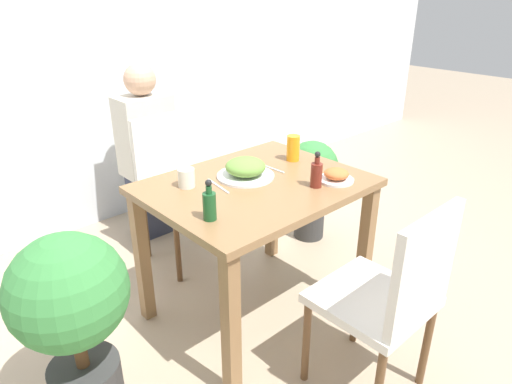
{
  "coord_description": "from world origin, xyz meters",
  "views": [
    {
      "loc": [
        -1.35,
        -1.47,
        1.61
      ],
      "look_at": [
        0.0,
        0.0,
        0.7
      ],
      "focal_mm": 32.0,
      "sensor_mm": 36.0,
      "label": 1
    }
  ],
  "objects_px": {
    "side_plate": "(336,176)",
    "sauce_bottle": "(316,173)",
    "juice_glass": "(293,148)",
    "person_figure": "(148,154)",
    "drink_cup": "(186,178)",
    "chair_far": "(175,181)",
    "chair_near": "(391,294)",
    "food_plate": "(245,169)",
    "condiment_bottle": "(209,204)",
    "potted_plant_left": "(72,313)",
    "potted_plant_right": "(311,178)"
  },
  "relations": [
    {
      "from": "person_figure",
      "to": "juice_glass",
      "type": "bearing_deg",
      "value": -74.29
    },
    {
      "from": "food_plate",
      "to": "condiment_bottle",
      "type": "height_order",
      "value": "condiment_bottle"
    },
    {
      "from": "sauce_bottle",
      "to": "chair_near",
      "type": "bearing_deg",
      "value": -106.29
    },
    {
      "from": "food_plate",
      "to": "person_figure",
      "type": "bearing_deg",
      "value": 87.35
    },
    {
      "from": "side_plate",
      "to": "drink_cup",
      "type": "xyz_separation_m",
      "value": [
        -0.56,
        0.43,
        0.02
      ]
    },
    {
      "from": "chair_far",
      "to": "person_figure",
      "type": "relative_size",
      "value": 0.77
    },
    {
      "from": "food_plate",
      "to": "sauce_bottle",
      "type": "distance_m",
      "value": 0.35
    },
    {
      "from": "side_plate",
      "to": "drink_cup",
      "type": "height_order",
      "value": "drink_cup"
    },
    {
      "from": "food_plate",
      "to": "chair_far",
      "type": "bearing_deg",
      "value": 88.62
    },
    {
      "from": "food_plate",
      "to": "sauce_bottle",
      "type": "bearing_deg",
      "value": -61.87
    },
    {
      "from": "juice_glass",
      "to": "condiment_bottle",
      "type": "distance_m",
      "value": 0.77
    },
    {
      "from": "food_plate",
      "to": "potted_plant_right",
      "type": "relative_size",
      "value": 0.41
    },
    {
      "from": "chair_far",
      "to": "juice_glass",
      "type": "distance_m",
      "value": 0.81
    },
    {
      "from": "condiment_bottle",
      "to": "potted_plant_left",
      "type": "height_order",
      "value": "condiment_bottle"
    },
    {
      "from": "condiment_bottle",
      "to": "potted_plant_left",
      "type": "xyz_separation_m",
      "value": [
        -0.55,
        0.12,
        -0.3
      ]
    },
    {
      "from": "drink_cup",
      "to": "side_plate",
      "type": "bearing_deg",
      "value": -37.13
    },
    {
      "from": "potted_plant_right",
      "to": "sauce_bottle",
      "type": "bearing_deg",
      "value": -138.53
    },
    {
      "from": "chair_far",
      "to": "side_plate",
      "type": "bearing_deg",
      "value": -74.92
    },
    {
      "from": "drink_cup",
      "to": "person_figure",
      "type": "xyz_separation_m",
      "value": [
        0.33,
        0.95,
        -0.21
      ]
    },
    {
      "from": "side_plate",
      "to": "potted_plant_right",
      "type": "height_order",
      "value": "side_plate"
    },
    {
      "from": "condiment_bottle",
      "to": "potted_plant_right",
      "type": "xyz_separation_m",
      "value": [
        1.2,
        0.49,
        -0.38
      ]
    },
    {
      "from": "chair_near",
      "to": "condiment_bottle",
      "type": "bearing_deg",
      "value": -56.39
    },
    {
      "from": "potted_plant_left",
      "to": "person_figure",
      "type": "distance_m",
      "value": 1.53
    },
    {
      "from": "chair_near",
      "to": "juice_glass",
      "type": "xyz_separation_m",
      "value": [
        0.33,
        0.85,
        0.31
      ]
    },
    {
      "from": "potted_plant_right",
      "to": "person_figure",
      "type": "height_order",
      "value": "person_figure"
    },
    {
      "from": "juice_glass",
      "to": "person_figure",
      "type": "relative_size",
      "value": 0.12
    },
    {
      "from": "food_plate",
      "to": "side_plate",
      "type": "xyz_separation_m",
      "value": [
        0.29,
        -0.33,
        -0.02
      ]
    },
    {
      "from": "chair_far",
      "to": "juice_glass",
      "type": "relative_size",
      "value": 6.62
    },
    {
      "from": "side_plate",
      "to": "condiment_bottle",
      "type": "distance_m",
      "value": 0.69
    },
    {
      "from": "sauce_bottle",
      "to": "chair_far",
      "type": "bearing_deg",
      "value": 98.58
    },
    {
      "from": "side_plate",
      "to": "drink_cup",
      "type": "bearing_deg",
      "value": 142.87
    },
    {
      "from": "chair_near",
      "to": "potted_plant_right",
      "type": "relative_size",
      "value": 1.31
    },
    {
      "from": "condiment_bottle",
      "to": "chair_near",
      "type": "bearing_deg",
      "value": -56.39
    },
    {
      "from": "chair_near",
      "to": "potted_plant_right",
      "type": "xyz_separation_m",
      "value": [
        0.8,
        1.1,
        -0.07
      ]
    },
    {
      "from": "side_plate",
      "to": "potted_plant_left",
      "type": "distance_m",
      "value": 1.28
    },
    {
      "from": "juice_glass",
      "to": "person_figure",
      "type": "distance_m",
      "value": 1.11
    },
    {
      "from": "side_plate",
      "to": "potted_plant_right",
      "type": "bearing_deg",
      "value": 48.61
    },
    {
      "from": "side_plate",
      "to": "person_figure",
      "type": "distance_m",
      "value": 1.41
    },
    {
      "from": "chair_near",
      "to": "side_plate",
      "type": "xyz_separation_m",
      "value": [
        0.28,
        0.51,
        0.26
      ]
    },
    {
      "from": "sauce_bottle",
      "to": "person_figure",
      "type": "distance_m",
      "value": 1.38
    },
    {
      "from": "drink_cup",
      "to": "sauce_bottle",
      "type": "bearing_deg",
      "value": -42.55
    },
    {
      "from": "drink_cup",
      "to": "potted_plant_left",
      "type": "height_order",
      "value": "drink_cup"
    },
    {
      "from": "sauce_bottle",
      "to": "potted_plant_left",
      "type": "height_order",
      "value": "sauce_bottle"
    },
    {
      "from": "side_plate",
      "to": "sauce_bottle",
      "type": "bearing_deg",
      "value": 169.98
    },
    {
      "from": "potted_plant_right",
      "to": "food_plate",
      "type": "bearing_deg",
      "value": -162.28
    },
    {
      "from": "drink_cup",
      "to": "juice_glass",
      "type": "distance_m",
      "value": 0.63
    },
    {
      "from": "side_plate",
      "to": "condiment_bottle",
      "type": "xyz_separation_m",
      "value": [
        -0.68,
        0.1,
        0.04
      ]
    },
    {
      "from": "chair_near",
      "to": "food_plate",
      "type": "bearing_deg",
      "value": -89.4
    },
    {
      "from": "juice_glass",
      "to": "sauce_bottle",
      "type": "xyz_separation_m",
      "value": [
        -0.18,
        -0.31,
        -0.0
      ]
    },
    {
      "from": "juice_glass",
      "to": "person_figure",
      "type": "xyz_separation_m",
      "value": [
        -0.29,
        1.04,
        -0.24
      ]
    }
  ]
}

